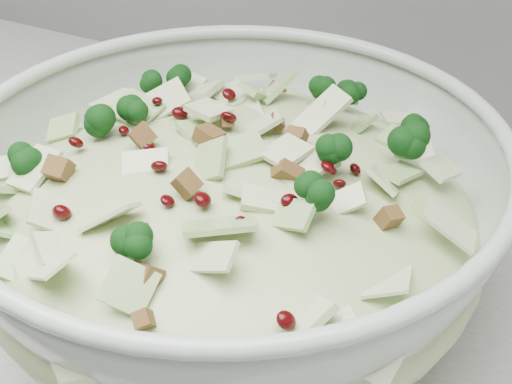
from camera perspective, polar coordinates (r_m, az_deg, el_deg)
mixing_bowl at (r=0.52m, az=-1.95°, el=-2.35°), size 0.50×0.50×0.15m
salad at (r=0.50m, az=-2.00°, el=-0.08°), size 0.47×0.47×0.15m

